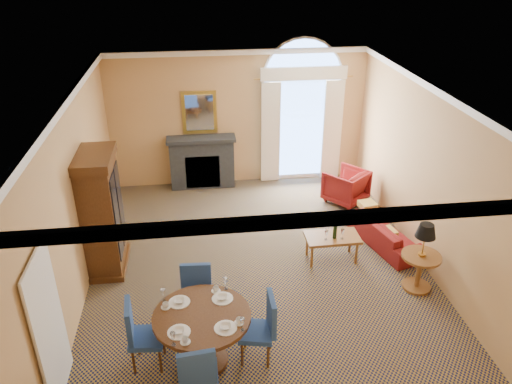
{
  "coord_description": "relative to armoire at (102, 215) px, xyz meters",
  "views": [
    {
      "loc": [
        -1.02,
        -7.43,
        5.35
      ],
      "look_at": [
        0.0,
        0.5,
        1.3
      ],
      "focal_mm": 35.0,
      "sensor_mm": 36.0,
      "label": 1
    }
  ],
  "objects": [
    {
      "name": "sofa",
      "position": [
        5.27,
        0.05,
        -0.81
      ],
      "size": [
        1.12,
        1.87,
        0.51
      ],
      "primitive_type": "imported",
      "rotation": [
        0.0,
        0.0,
        1.84
      ],
      "color": "maroon",
      "rests_on": "ground"
    },
    {
      "name": "dining_chair_west",
      "position": [
        0.78,
        -2.5,
        -0.47
      ],
      "size": [
        0.52,
        0.5,
        1.04
      ],
      "rotation": [
        0.0,
        0.0,
        -1.66
      ],
      "color": "navy",
      "rests_on": "ground"
    },
    {
      "name": "dining_chair_north",
      "position": [
        1.59,
        -1.78,
        -0.47
      ],
      "size": [
        0.53,
        0.53,
        1.04
      ],
      "rotation": [
        0.0,
        0.0,
        2.99
      ],
      "color": "navy",
      "rests_on": "ground"
    },
    {
      "name": "side_table",
      "position": [
        5.32,
        -1.35,
        -0.31
      ],
      "size": [
        0.66,
        0.66,
        1.23
      ],
      "color": "brown",
      "rests_on": "ground"
    },
    {
      "name": "coffee_table",
      "position": [
        4.08,
        -0.34,
        -0.61
      ],
      "size": [
        0.99,
        0.55,
        0.84
      ],
      "rotation": [
        0.0,
        0.0,
        0.01
      ],
      "color": "brown",
      "rests_on": "ground"
    },
    {
      "name": "room_envelope",
      "position": [
        2.69,
        0.23,
        1.44
      ],
      "size": [
        6.04,
        7.52,
        3.45
      ],
      "color": "tan",
      "rests_on": "ground"
    },
    {
      "name": "armoire",
      "position": [
        0.0,
        0.0,
        0.0
      ],
      "size": [
        0.63,
        1.13,
        2.21
      ],
      "color": "#3F220E",
      "rests_on": "ground"
    },
    {
      "name": "dining_chair_east",
      "position": [
        2.48,
        -2.59,
        -0.47
      ],
      "size": [
        0.55,
        0.55,
        1.04
      ],
      "rotation": [
        0.0,
        0.0,
        1.35
      ],
      "color": "navy",
      "rests_on": "ground"
    },
    {
      "name": "ground",
      "position": [
        2.72,
        -0.44,
        -1.07
      ],
      "size": [
        7.5,
        7.5,
        0.0
      ],
      "primitive_type": "plane",
      "color": "#141940",
      "rests_on": "ground"
    },
    {
      "name": "armchair",
      "position": [
        5.0,
        1.9,
        -0.68
      ],
      "size": [
        1.16,
        1.17,
        0.76
      ],
      "primitive_type": "imported",
      "rotation": [
        0.0,
        0.0,
        3.83
      ],
      "color": "maroon",
      "rests_on": "ground"
    },
    {
      "name": "dining_table",
      "position": [
        1.64,
        -2.58,
        -0.45
      ],
      "size": [
        1.34,
        1.34,
        1.04
      ],
      "color": "#3F220E",
      "rests_on": "ground"
    },
    {
      "name": "dining_chair_south",
      "position": [
        1.57,
        -3.36,
        -0.47
      ],
      "size": [
        0.49,
        0.5,
        1.04
      ],
      "rotation": [
        0.0,
        0.0,
        0.0
      ],
      "color": "navy",
      "rests_on": "ground"
    }
  ]
}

